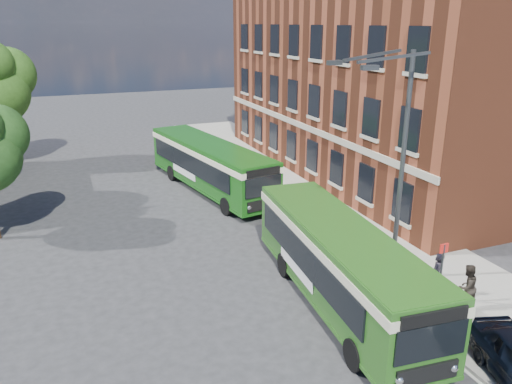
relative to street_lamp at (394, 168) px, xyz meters
name	(u,v)px	position (x,y,z in m)	size (l,w,h in m)	color
ground	(253,282)	(-4.84, 2.00, -4.79)	(120.00, 120.00, 0.00)	#2B2B2E
pavement	(314,197)	(2.16, 10.00, -4.72)	(6.00, 48.00, 0.15)	gray
kerb_line	(266,205)	(-0.89, 10.00, -4.79)	(0.12, 48.00, 0.01)	beige
brick_office	(383,68)	(9.16, 14.00, 2.18)	(12.10, 26.00, 14.20)	brown
street_lamp	(394,168)	(0.00, 0.00, 0.00)	(2.96, 2.38, 9.00)	#3A3D3F
bus_stop_sign	(441,270)	(0.76, -2.20, -3.28)	(0.35, 0.08, 2.52)	#3A3D3F
bus_front	(340,259)	(-2.49, -0.65, -2.96)	(3.42, 11.01, 3.02)	#245719
bus_rear	(210,162)	(-3.10, 13.69, -2.96)	(4.71, 12.38, 3.02)	#144F12
pedestrian_a	(436,275)	(1.00, -1.75, -3.76)	(0.64, 0.42, 1.75)	black
pedestrian_b	(467,287)	(1.44, -2.82, -3.79)	(0.83, 0.64, 1.70)	black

